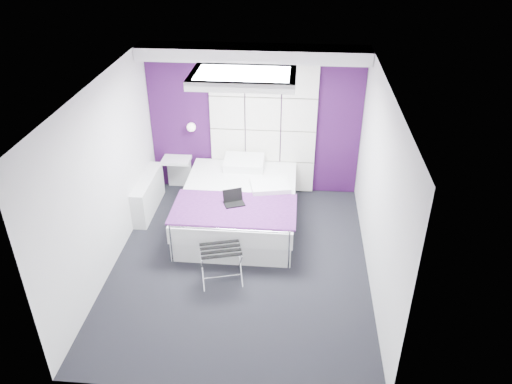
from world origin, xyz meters
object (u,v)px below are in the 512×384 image
luggage_rack (221,265)px  radiator (148,194)px  nightstand (176,160)px  bed (239,205)px  wall_lamp (192,126)px  laptop (234,200)px

luggage_rack → radiator: bearing=116.0°
radiator → nightstand: nightstand is taller
nightstand → radiator: bearing=-115.1°
bed → luggage_rack: size_ratio=4.09×
wall_lamp → bed: wall_lamp is taller
bed → radiator: bearing=170.7°
nightstand → laptop: 1.83m
bed → laptop: laptop is taller
bed → luggage_rack: bearing=-92.9°
bed → nightstand: bed is taller
luggage_rack → nightstand: bearing=100.1°
nightstand → luggage_rack: bearing=-64.7°
nightstand → laptop: size_ratio=1.66×
laptop → bed: bearing=65.7°
luggage_rack → laptop: (0.06, 1.02, 0.41)m
radiator → bed: size_ratio=0.55×
laptop → luggage_rack: bearing=-115.9°
bed → laptop: (-0.01, -0.41, 0.35)m
nightstand → wall_lamp: bearing=7.5°
radiator → nightstand: bearing=64.9°
wall_lamp → nightstand: (-0.30, -0.04, -0.63)m
wall_lamp → luggage_rack: 2.75m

